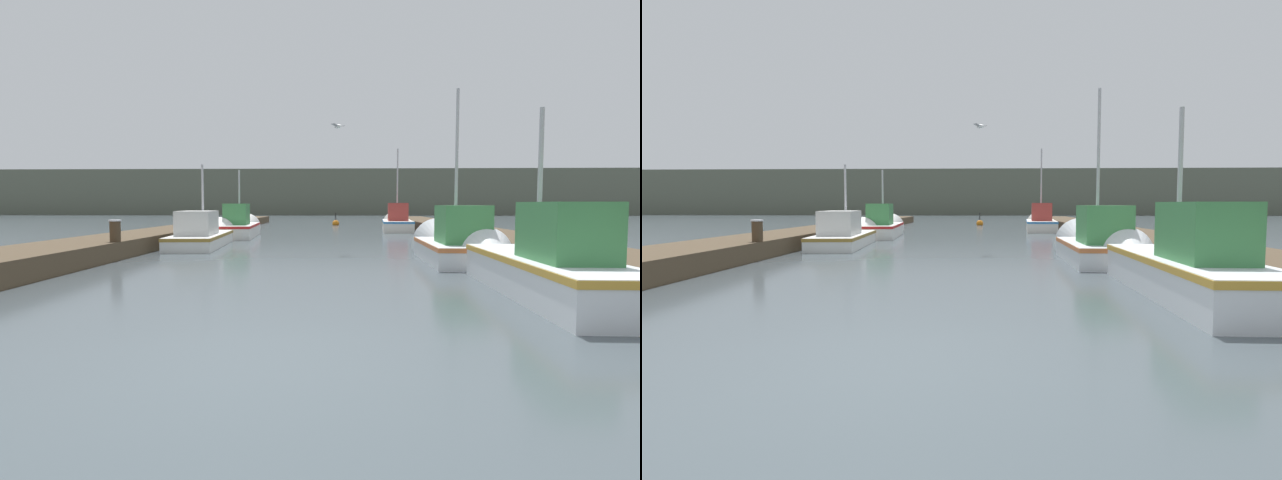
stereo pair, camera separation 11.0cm
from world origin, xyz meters
The scene contains 15 objects.
ground_plane centered at (0.00, 0.00, 0.00)m, with size 200.00×200.00×0.00m.
dock_left centered at (-6.15, 16.00, 0.24)m, with size 2.25×40.00×0.49m.
dock_right centered at (6.15, 16.00, 0.24)m, with size 2.25×40.00×0.49m.
distant_shore_ridge centered at (0.00, 69.27, 3.06)m, with size 120.00×16.00×6.11m.
fishing_boat_0 centered at (4.06, 4.15, 0.47)m, with size 1.40×6.02×3.38m.
fishing_boat_1 centered at (3.72, 8.84, 0.43)m, with size 1.73×4.66×4.94m.
fishing_boat_2 centered at (-4.14, 13.37, 0.37)m, with size 1.92×6.19×3.34m.
fishing_boat_3 centered at (-3.86, 18.26, 0.45)m, with size 1.87×5.75×3.44m.
fishing_boat_4 centered at (3.93, 23.71, 0.45)m, with size 1.93×5.80×4.96m.
mooring_piling_0 centered at (5.13, 29.33, 0.62)m, with size 0.26×0.26×1.23m.
mooring_piling_1 centered at (5.07, 17.26, 0.71)m, with size 0.29×0.29×1.41m.
mooring_piling_2 centered at (-5.18, 24.03, 0.55)m, with size 0.34×0.34×1.10m.
mooring_piling_3 centered at (-5.18, 8.38, 0.54)m, with size 0.32×0.32×1.07m.
channel_buoy centered at (0.45, 30.05, 0.14)m, with size 0.47×0.47×0.97m.
seagull_lead centered at (0.66, 11.17, 3.88)m, with size 0.42×0.51×0.12m.
Camera 1 is at (0.71, -4.45, 1.48)m, focal length 28.00 mm.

